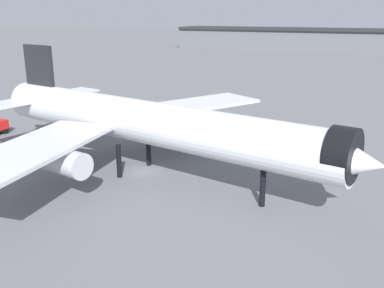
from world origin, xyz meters
name	(u,v)px	position (x,y,z in m)	size (l,w,h in m)	color
ground	(143,172)	(0.00, 0.00, 0.00)	(900.00, 900.00, 0.00)	slate
airliner_near_gate	(145,123)	(0.97, -0.65, 7.09)	(58.71, 52.77, 16.10)	silver
terminal_building	(367,41)	(19.09, 203.99, 6.42)	(205.33, 30.05, 21.95)	slate
traffic_cone_near_nose	(42,128)	(-28.06, 11.85, 0.34)	(0.55, 0.55, 0.69)	#F2600C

